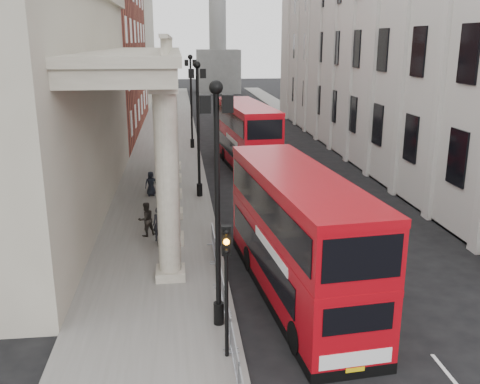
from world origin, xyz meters
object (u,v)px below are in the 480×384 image
(bus_near, at_px, (297,233))
(lamp_post_south, at_px, (217,191))
(pedestrian_c, at_px, (151,184))
(bus_far, at_px, (246,135))
(lamp_post_mid, at_px, (198,121))
(monument_column, at_px, (217,5))
(pedestrian_a, at_px, (159,224))
(traffic_light, at_px, (226,268))
(pedestrian_b, at_px, (146,219))
(lamp_post_north, at_px, (191,95))

(bus_near, bearing_deg, lamp_post_south, -151.84)
(pedestrian_c, bearing_deg, lamp_post_south, -88.20)
(bus_near, height_order, bus_far, bus_far)
(lamp_post_mid, relative_size, pedestrian_c, 5.37)
(bus_far, distance_m, pedestrian_c, 10.43)
(monument_column, bearing_deg, lamp_post_mid, -95.24)
(monument_column, bearing_deg, pedestrian_a, -96.37)
(monument_column, bearing_deg, pedestrian_c, -97.68)
(monument_column, height_order, bus_near, monument_column)
(lamp_post_south, xyz_separation_m, pedestrian_c, (-3.05, 16.46, -4.02))
(lamp_post_mid, height_order, pedestrian_a, lamp_post_mid)
(traffic_light, bearing_deg, pedestrian_b, 105.36)
(pedestrian_a, bearing_deg, bus_far, 66.71)
(pedestrian_b, bearing_deg, lamp_post_mid, -145.33)
(lamp_post_north, bearing_deg, monument_column, 83.28)
(lamp_post_north, height_order, bus_far, lamp_post_north)
(pedestrian_a, distance_m, pedestrian_c, 8.15)
(pedestrian_a, height_order, pedestrian_c, pedestrian_a)
(monument_column, distance_m, bus_near, 86.99)
(lamp_post_mid, height_order, pedestrian_b, lamp_post_mid)
(lamp_post_south, relative_size, lamp_post_mid, 1.00)
(traffic_light, bearing_deg, monument_column, 85.87)
(lamp_post_mid, relative_size, pedestrian_b, 4.77)
(traffic_light, xyz_separation_m, bus_near, (3.08, 4.14, -0.55))
(traffic_light, distance_m, pedestrian_a, 10.84)
(lamp_post_mid, height_order, bus_near, lamp_post_mid)
(traffic_light, bearing_deg, lamp_post_south, 92.84)
(monument_column, relative_size, traffic_light, 12.60)
(bus_near, height_order, pedestrian_a, bus_near)
(traffic_light, xyz_separation_m, pedestrian_a, (-2.39, 10.36, -2.14))
(bus_near, bearing_deg, monument_column, 82.12)
(monument_column, height_order, lamp_post_mid, monument_column)
(lamp_post_north, height_order, pedestrian_b, lamp_post_north)
(lamp_post_mid, bearing_deg, lamp_post_south, -90.00)
(bus_near, distance_m, pedestrian_c, 15.71)
(bus_far, distance_m, pedestrian_b, 16.47)
(bus_far, bearing_deg, lamp_post_mid, -121.74)
(bus_far, bearing_deg, pedestrian_b, -120.18)
(monument_column, distance_m, pedestrian_b, 80.87)
(pedestrian_c, bearing_deg, traffic_light, -89.03)
(lamp_post_north, relative_size, pedestrian_c, 5.37)
(bus_far, xyz_separation_m, pedestrian_b, (-6.95, -14.84, -1.61))
(lamp_post_north, distance_m, bus_far, 9.28)
(lamp_post_mid, relative_size, bus_near, 0.72)
(monument_column, xyz_separation_m, pedestrian_b, (-9.56, -78.89, -14.99))
(lamp_post_south, distance_m, traffic_light, 2.71)
(monument_column, distance_m, pedestrian_a, 81.55)
(lamp_post_north, height_order, pedestrian_a, lamp_post_north)
(lamp_post_south, height_order, traffic_light, lamp_post_south)
(monument_column, height_order, lamp_post_south, monument_column)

